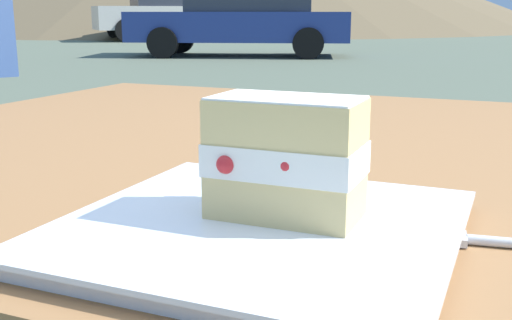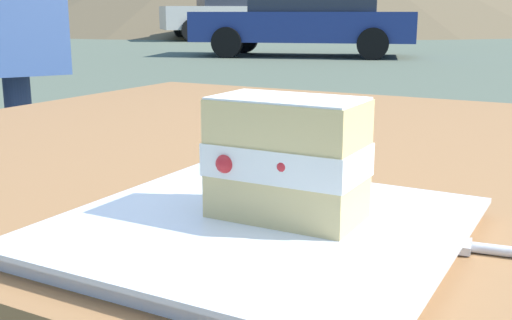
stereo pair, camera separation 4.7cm
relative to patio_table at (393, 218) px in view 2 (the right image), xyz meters
The scene contains 5 objects.
patio_table is the anchor object (origin of this frame).
dessert_plate 0.37m from the patio_table, 90.69° to the right, with size 0.29×0.29×0.02m.
cake_slice 0.37m from the patio_table, 87.75° to the right, with size 0.11×0.08×0.09m.
parked_car_near 12.69m from the patio_table, 114.80° to the left, with size 4.82×3.03×1.42m.
parked_car_far 20.45m from the patio_table, 121.26° to the left, with size 4.41×4.36×1.66m.
Camera 2 is at (0.22, -0.76, 0.90)m, focal length 44.38 mm.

